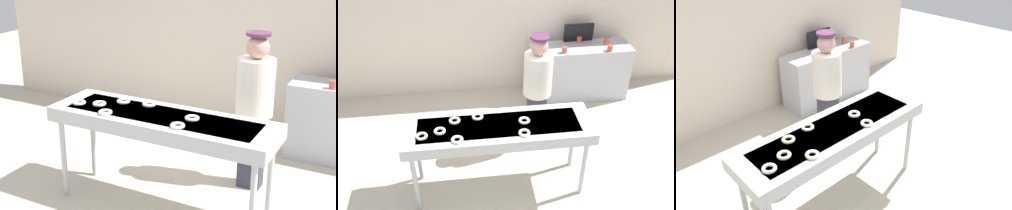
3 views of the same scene
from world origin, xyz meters
The scene contains 17 objects.
ground_plane centered at (0.00, 0.00, 0.00)m, with size 16.00×16.00×0.00m, color beige.
back_wall centered at (0.00, 2.36, 1.51)m, with size 8.00×0.12×3.01m, color beige.
fryer_conveyor centered at (0.00, 0.00, 0.90)m, with size 2.17×0.66×0.98m.
sugar_donut_0 centered at (-0.23, 0.16, 0.99)m, with size 0.13×0.13×0.03m, color silver.
sugar_donut_1 centered at (-0.50, 0.12, 0.99)m, with size 0.13×0.13×0.03m, color #F7F1CA.
sugar_donut_2 centered at (0.30, 0.02, 0.99)m, with size 0.13×0.13×0.03m, color white.
sugar_donut_3 centered at (-0.86, -0.11, 0.99)m, with size 0.13×0.13×0.03m, color #F9E0C3.
sugar_donut_4 centered at (-0.66, -0.05, 0.99)m, with size 0.13×0.13×0.03m, color #EFECC6.
sugar_donut_5 centered at (-0.47, -0.22, 0.99)m, with size 0.13×0.13×0.03m, color #FDF2CD.
sugar_donut_6 centered at (0.26, -0.20, 0.99)m, with size 0.13×0.13×0.03m, color #F3F4CC.
worker_baker centered at (0.61, 0.83, 0.96)m, with size 0.38×0.38×1.66m.
prep_counter centered at (1.54, 1.91, 0.46)m, with size 1.61×0.52×0.92m, color #B7BABF.
paper_cup_0 centered at (1.96, 1.94, 0.97)m, with size 0.08×0.08×0.10m, color #CC4C3F.
paper_cup_1 centered at (1.21, 1.74, 0.97)m, with size 0.08×0.08×0.10m, color #CC4C3F.
paper_cup_2 centered at (1.54, 2.08, 0.97)m, with size 0.08×0.08×0.10m, color #CC4C3F.
paper_cup_3 centered at (1.93, 1.71, 0.97)m, with size 0.08×0.08×0.10m, color #CC4C3F.
menu_display centered at (1.54, 2.12, 1.07)m, with size 0.48×0.04×0.29m, color black.
Camera 2 is at (-0.35, -3.43, 3.69)m, focal length 41.19 mm.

